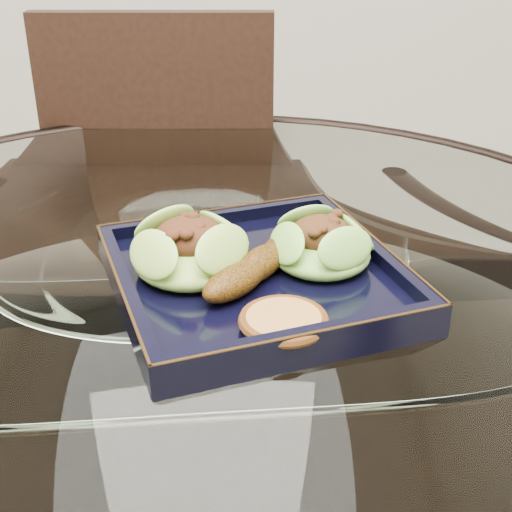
{
  "coord_description": "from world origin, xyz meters",
  "views": [
    {
      "loc": [
        0.01,
        -0.66,
        1.12
      ],
      "look_at": [
        0.06,
        -0.05,
        0.8
      ],
      "focal_mm": 50.0,
      "sensor_mm": 36.0,
      "label": 1
    }
  ],
  "objects": [
    {
      "name": "roasted_plantain",
      "position": [
        0.06,
        -0.05,
        0.8
      ],
      "size": [
        0.12,
        0.14,
        0.03
      ],
      "primitive_type": "ellipsoid",
      "rotation": [
        0.0,
        0.0,
        0.91
      ],
      "color": "#5F390A",
      "rests_on": "navy_plate"
    },
    {
      "name": "dining_chair",
      "position": [
        -0.08,
        0.4,
        0.53
      ],
      "size": [
        0.44,
        0.44,
        0.95
      ],
      "rotation": [
        0.0,
        0.0,
        -0.08
      ],
      "color": "black",
      "rests_on": "ground"
    },
    {
      "name": "navy_plate",
      "position": [
        0.06,
        -0.05,
        0.77
      ],
      "size": [
        0.33,
        0.33,
        0.02
      ],
      "primitive_type": "cube",
      "rotation": [
        0.0,
        0.0,
        0.27
      ],
      "color": "black",
      "rests_on": "dining_table"
    },
    {
      "name": "crumb_patty",
      "position": [
        0.07,
        -0.15,
        0.79
      ],
      "size": [
        0.08,
        0.08,
        0.01
      ],
      "primitive_type": "cylinder",
      "rotation": [
        0.0,
        0.0,
        0.25
      ],
      "color": "#BA773E",
      "rests_on": "navy_plate"
    },
    {
      "name": "lettuce_wrap_right",
      "position": [
        0.12,
        -0.03,
        0.8
      ],
      "size": [
        0.11,
        0.11,
        0.04
      ],
      "primitive_type": "ellipsoid",
      "rotation": [
        0.0,
        0.0,
        -0.06
      ],
      "color": "#50962B",
      "rests_on": "navy_plate"
    },
    {
      "name": "dining_table",
      "position": [
        -0.0,
        -0.0,
        0.6
      ],
      "size": [
        1.13,
        1.13,
        0.77
      ],
      "color": "white",
      "rests_on": "ground"
    },
    {
      "name": "lettuce_wrap_left",
      "position": [
        -0.01,
        -0.04,
        0.8
      ],
      "size": [
        0.14,
        0.14,
        0.04
      ],
      "primitive_type": "ellipsoid",
      "rotation": [
        0.0,
        0.0,
        0.29
      ],
      "color": "#69A931",
      "rests_on": "navy_plate"
    }
  ]
}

